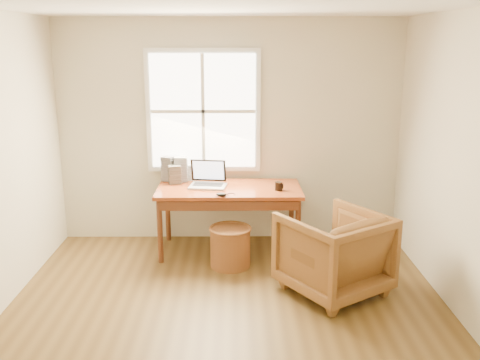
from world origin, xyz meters
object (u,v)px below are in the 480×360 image
object	(u,v)px
armchair	(334,253)
cd_stack_a	(181,169)
wicker_stool	(230,247)
coffee_mug	(279,186)
laptop	(208,173)
desk	(229,189)

from	to	relation	value
armchair	cd_stack_a	distance (m)	2.11
wicker_stool	coffee_mug	distance (m)	0.85
armchair	laptop	world-z (taller)	laptop
laptop	wicker_stool	bearing A→B (deg)	-52.90
desk	coffee_mug	distance (m)	0.56
desk	cd_stack_a	xyz separation A→B (m)	(-0.56, 0.29, 0.17)
desk	cd_stack_a	bearing A→B (deg)	153.02
coffee_mug	cd_stack_a	size ratio (longest dim) A/B	0.31
laptop	coffee_mug	size ratio (longest dim) A/B	5.08
laptop	coffee_mug	xyz separation A→B (m)	(0.78, -0.13, -0.12)
cd_stack_a	wicker_stool	bearing A→B (deg)	-51.66
desk	wicker_stool	size ratio (longest dim) A/B	3.78
wicker_stool	coffee_mug	world-z (taller)	coffee_mug
coffee_mug	cd_stack_a	distance (m)	1.18
desk	wicker_stool	world-z (taller)	desk
desk	laptop	xyz separation A→B (m)	(-0.24, 0.01, 0.19)
armchair	wicker_stool	xyz separation A→B (m)	(-0.98, 0.61, -0.19)
desk	cd_stack_a	world-z (taller)	cd_stack_a
desk	coffee_mug	world-z (taller)	coffee_mug
laptop	cd_stack_a	size ratio (longest dim) A/B	1.58
wicker_stool	cd_stack_a	world-z (taller)	cd_stack_a
laptop	coffee_mug	world-z (taller)	laptop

